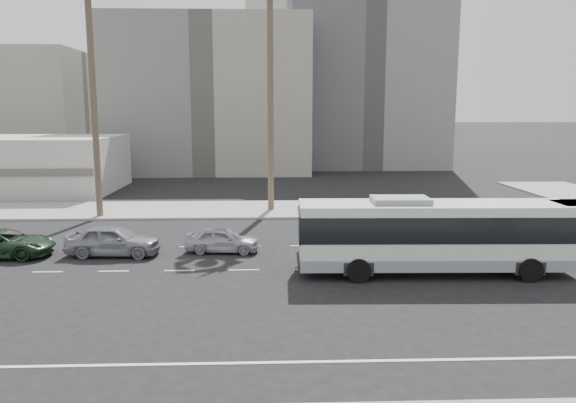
{
  "coord_description": "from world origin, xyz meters",
  "views": [
    {
      "loc": [
        -4.85,
        -24.46,
        7.27
      ],
      "look_at": [
        -3.82,
        4.0,
        2.56
      ],
      "focal_mm": 34.02,
      "sensor_mm": 36.0,
      "label": 1
    }
  ],
  "objects_px": {
    "city_bus": "(434,234)",
    "car_c": "(3,243)",
    "car_b": "(113,240)",
    "car_a": "(222,240)"
  },
  "relations": [
    {
      "from": "city_bus",
      "to": "car_c",
      "type": "height_order",
      "value": "city_bus"
    },
    {
      "from": "car_b",
      "to": "car_c",
      "type": "relative_size",
      "value": 0.94
    },
    {
      "from": "city_bus",
      "to": "car_a",
      "type": "distance_m",
      "value": 10.75
    },
    {
      "from": "car_a",
      "to": "car_b",
      "type": "relative_size",
      "value": 0.81
    },
    {
      "from": "car_a",
      "to": "car_c",
      "type": "bearing_deg",
      "value": 98.51
    },
    {
      "from": "city_bus",
      "to": "car_a",
      "type": "xyz_separation_m",
      "value": [
        -9.86,
        4.12,
        -1.19
      ]
    },
    {
      "from": "car_b",
      "to": "car_c",
      "type": "distance_m",
      "value": 5.5
    },
    {
      "from": "city_bus",
      "to": "car_b",
      "type": "distance_m",
      "value": 15.82
    },
    {
      "from": "city_bus",
      "to": "car_b",
      "type": "height_order",
      "value": "city_bus"
    },
    {
      "from": "car_a",
      "to": "city_bus",
      "type": "bearing_deg",
      "value": -106.96
    }
  ]
}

